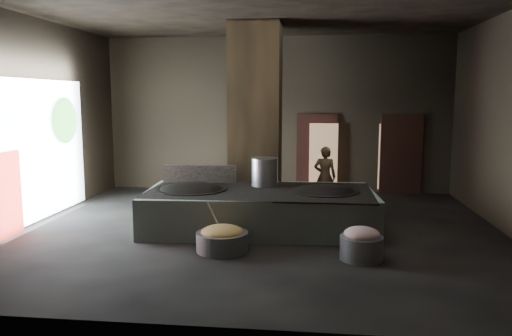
# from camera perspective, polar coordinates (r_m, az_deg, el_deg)

# --- Properties ---
(floor) EXTENTS (10.00, 9.00, 0.10)m
(floor) POSITION_cam_1_polar(r_m,az_deg,el_deg) (10.55, 0.40, -7.34)
(floor) COLOR black
(floor) RESTS_ON ground
(ceiling) EXTENTS (10.00, 9.00, 0.10)m
(ceiling) POSITION_cam_1_polar(r_m,az_deg,el_deg) (10.33, 0.43, 18.09)
(ceiling) COLOR black
(ceiling) RESTS_ON back_wall
(back_wall) EXTENTS (10.00, 0.10, 4.50)m
(back_wall) POSITION_cam_1_polar(r_m,az_deg,el_deg) (14.71, 2.33, 6.12)
(back_wall) COLOR black
(back_wall) RESTS_ON ground
(front_wall) EXTENTS (10.00, 0.10, 4.50)m
(front_wall) POSITION_cam_1_polar(r_m,az_deg,el_deg) (5.69, -4.51, 2.92)
(front_wall) COLOR black
(front_wall) RESTS_ON ground
(left_wall) EXTENTS (0.10, 9.00, 4.50)m
(left_wall) POSITION_cam_1_polar(r_m,az_deg,el_deg) (11.84, -24.78, 4.90)
(left_wall) COLOR black
(left_wall) RESTS_ON ground
(pillar) EXTENTS (1.20, 1.20, 4.50)m
(pillar) POSITION_cam_1_polar(r_m,az_deg,el_deg) (12.10, -0.04, 5.70)
(pillar) COLOR black
(pillar) RESTS_ON ground
(hearth_platform) EXTENTS (4.87, 2.56, 0.82)m
(hearth_platform) POSITION_cam_1_polar(r_m,az_deg,el_deg) (10.52, 0.42, -4.78)
(hearth_platform) COLOR #B5C9B9
(hearth_platform) RESTS_ON ground
(platform_cap) EXTENTS (4.63, 2.22, 0.03)m
(platform_cap) POSITION_cam_1_polar(r_m,az_deg,el_deg) (10.44, 0.42, -2.63)
(platform_cap) COLOR black
(platform_cap) RESTS_ON hearth_platform
(wok_left) EXTENTS (1.49, 1.49, 0.41)m
(wok_left) POSITION_cam_1_polar(r_m,az_deg,el_deg) (10.66, -7.39, -2.83)
(wok_left) COLOR black
(wok_left) RESTS_ON hearth_platform
(wok_left_rim) EXTENTS (1.52, 1.52, 0.05)m
(wok_left_rim) POSITION_cam_1_polar(r_m,az_deg,el_deg) (10.64, -7.40, -2.46)
(wok_left_rim) COLOR black
(wok_left_rim) RESTS_ON hearth_platform
(wok_right) EXTENTS (1.39, 1.39, 0.39)m
(wok_right) POSITION_cam_1_polar(r_m,az_deg,el_deg) (10.45, 7.84, -3.06)
(wok_right) COLOR black
(wok_right) RESTS_ON hearth_platform
(wok_right_rim) EXTENTS (1.42, 1.42, 0.05)m
(wok_right_rim) POSITION_cam_1_polar(r_m,az_deg,el_deg) (10.43, 7.85, -2.68)
(wok_right_rim) COLOR black
(wok_right_rim) RESTS_ON hearth_platform
(stock_pot) EXTENTS (0.58, 0.58, 0.62)m
(stock_pot) POSITION_cam_1_polar(r_m,az_deg,el_deg) (10.92, 0.99, -0.47)
(stock_pot) COLOR #9CA0A3
(stock_pot) RESTS_ON hearth_platform
(splash_guard) EXTENTS (1.65, 0.17, 0.41)m
(splash_guard) POSITION_cam_1_polar(r_m,az_deg,el_deg) (11.37, -6.45, -0.69)
(splash_guard) COLOR black
(splash_guard) RESTS_ON hearth_platform
(cook) EXTENTS (0.60, 0.42, 1.53)m
(cook) POSITION_cam_1_polar(r_m,az_deg,el_deg) (12.72, 7.88, -0.98)
(cook) COLOR olive
(cook) RESTS_ON ground
(veg_basin) EXTENTS (1.17, 1.17, 0.35)m
(veg_basin) POSITION_cam_1_polar(r_m,az_deg,el_deg) (9.13, -3.88, -8.37)
(veg_basin) COLOR slate
(veg_basin) RESTS_ON ground
(veg_fill) EXTENTS (0.77, 0.77, 0.24)m
(veg_fill) POSITION_cam_1_polar(r_m,az_deg,el_deg) (9.08, -3.89, -7.30)
(veg_fill) COLOR #A0AA52
(veg_fill) RESTS_ON veg_basin
(ladle) EXTENTS (0.27, 0.30, 0.67)m
(ladle) POSITION_cam_1_polar(r_m,az_deg,el_deg) (9.20, -4.66, -5.82)
(ladle) COLOR #9CA0A3
(ladle) RESTS_ON veg_basin
(meat_basin) EXTENTS (0.85, 0.85, 0.40)m
(meat_basin) POSITION_cam_1_polar(r_m,az_deg,el_deg) (8.83, 11.94, -8.92)
(meat_basin) COLOR slate
(meat_basin) RESTS_ON ground
(meat_fill) EXTENTS (0.61, 0.61, 0.23)m
(meat_fill) POSITION_cam_1_polar(r_m,az_deg,el_deg) (8.76, 11.99, -7.37)
(meat_fill) COLOR tan
(meat_fill) RESTS_ON meat_basin
(doorway_near) EXTENTS (1.18, 0.08, 2.38)m
(doorway_near) POSITION_cam_1_polar(r_m,az_deg,el_deg) (14.66, 6.96, 1.55)
(doorway_near) COLOR black
(doorway_near) RESTS_ON ground
(doorway_near_glow) EXTENTS (0.81, 0.04, 1.93)m
(doorway_near_glow) POSITION_cam_1_polar(r_m,az_deg,el_deg) (14.53, 7.71, 1.28)
(doorway_near_glow) COLOR #8C6647
(doorway_near_glow) RESTS_ON ground
(doorway_far) EXTENTS (1.18, 0.08, 2.38)m
(doorway_far) POSITION_cam_1_polar(r_m,az_deg,el_deg) (14.87, 16.25, 1.38)
(doorway_far) COLOR black
(doorway_far) RESTS_ON ground
(doorway_far_glow) EXTENTS (0.80, 0.04, 1.90)m
(doorway_far_glow) POSITION_cam_1_polar(r_m,az_deg,el_deg) (14.90, 15.33, 1.23)
(doorway_far_glow) COLOR #8C6647
(doorway_far_glow) RESTS_ON ground
(left_opening) EXTENTS (0.04, 4.20, 3.10)m
(left_opening) POSITION_cam_1_polar(r_m,az_deg,el_deg) (12.01, -23.69, 1.88)
(left_opening) COLOR white
(left_opening) RESTS_ON ground
(pavilion_sliver) EXTENTS (0.05, 0.90, 1.70)m
(pavilion_sliver) POSITION_cam_1_polar(r_m,az_deg,el_deg) (10.98, -26.55, -2.78)
(pavilion_sliver) COLOR maroon
(pavilion_sliver) RESTS_ON ground
(tree_silhouette) EXTENTS (0.28, 1.10, 1.10)m
(tree_silhouette) POSITION_cam_1_polar(r_m,az_deg,el_deg) (12.88, -21.00, 5.08)
(tree_silhouette) COLOR #194714
(tree_silhouette) RESTS_ON left_opening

